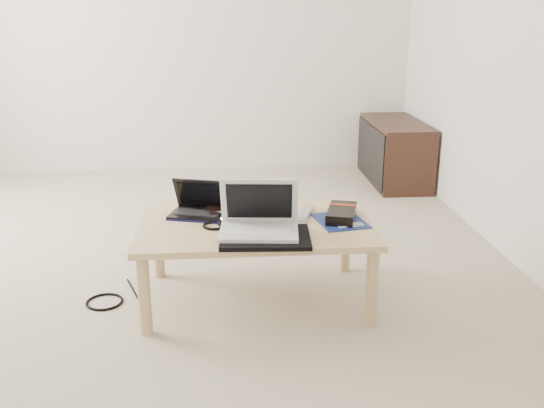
{
  "coord_description": "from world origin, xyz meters",
  "views": [
    {
      "loc": [
        0.4,
        -3.29,
        1.37
      ],
      "look_at": [
        0.61,
        -0.58,
        0.49
      ],
      "focal_mm": 40.0,
      "sensor_mm": 36.0,
      "label": 1
    }
  ],
  "objects": [
    {
      "name": "cable_coil",
      "position": [
        0.34,
        -0.63,
        0.41
      ],
      "size": [
        0.13,
        0.13,
        0.01
      ],
      "primitive_type": "torus",
      "rotation": [
        0.0,
        0.0,
        -0.17
      ],
      "color": "black",
      "rests_on": "coffee_table"
    },
    {
      "name": "motherboard",
      "position": [
        0.94,
        -0.6,
        0.4
      ],
      "size": [
        0.26,
        0.3,
        0.01
      ],
      "color": "#0C1B52",
      "rests_on": "coffee_table"
    },
    {
      "name": "coffee_table",
      "position": [
        0.53,
        -0.58,
        0.35
      ],
      "size": [
        1.1,
        0.7,
        0.4
      ],
      "color": "tan",
      "rests_on": "ground"
    },
    {
      "name": "netbook",
      "position": [
        0.26,
        -0.45,
        0.44
      ],
      "size": [
        0.3,
        0.26,
        0.18
      ],
      "color": "black",
      "rests_on": "coffee_table"
    },
    {
      "name": "neoprene_sleeve",
      "position": [
        0.56,
        -0.81,
        0.41
      ],
      "size": [
        0.41,
        0.31,
        0.02
      ],
      "primitive_type": "cube",
      "rotation": [
        0.0,
        0.0,
        -0.06
      ],
      "color": "black",
      "rests_on": "coffee_table"
    },
    {
      "name": "floor_cable_trail",
      "position": [
        -0.07,
        -0.49,
        0.0
      ],
      "size": [
        0.13,
        0.35,
        0.01
      ],
      "primitive_type": "cylinder",
      "rotation": [
        1.57,
        0.0,
        0.35
      ],
      "color": "black",
      "rests_on": "ground"
    },
    {
      "name": "gpu_box",
      "position": [
        0.95,
        -0.57,
        0.43
      ],
      "size": [
        0.19,
        0.28,
        0.06
      ],
      "color": "black",
      "rests_on": "coffee_table"
    },
    {
      "name": "book",
      "position": [
        0.45,
        -0.34,
        0.42
      ],
      "size": [
        0.39,
        0.35,
        0.03
      ],
      "color": "black",
      "rests_on": "coffee_table"
    },
    {
      "name": "white_laptop",
      "position": [
        0.54,
        -0.76,
        0.47
      ],
      "size": [
        0.37,
        0.28,
        0.24
      ],
      "color": "silver",
      "rests_on": "neoprene_sleeve"
    },
    {
      "name": "media_cabinet",
      "position": [
        1.77,
        1.45,
        0.25
      ],
      "size": [
        0.41,
        0.9,
        0.5
      ],
      "color": "#341E15",
      "rests_on": "ground"
    },
    {
      "name": "remote",
      "position": [
        0.78,
        -0.51,
        0.41
      ],
      "size": [
        0.12,
        0.23,
        0.02
      ],
      "color": "#B2B2B6",
      "rests_on": "coffee_table"
    },
    {
      "name": "tablet",
      "position": [
        0.46,
        -0.49,
        0.41
      ],
      "size": [
        0.33,
        0.29,
        0.02
      ],
      "color": "black",
      "rests_on": "coffee_table"
    },
    {
      "name": "ground",
      "position": [
        0.0,
        0.0,
        0.0
      ],
      "size": [
        4.0,
        4.0,
        0.0
      ],
      "primitive_type": "plane",
      "color": "#B5A893",
      "rests_on": "ground"
    },
    {
      "name": "floor_cable_coil",
      "position": [
        -0.21,
        -0.58,
        0.01
      ],
      "size": [
        0.19,
        0.19,
        0.01
      ],
      "primitive_type": "torus",
      "rotation": [
        0.0,
        0.0,
        -0.08
      ],
      "color": "black",
      "rests_on": "ground"
    }
  ]
}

